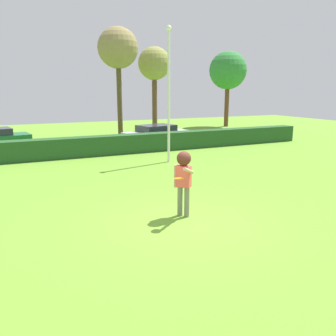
{
  "coord_description": "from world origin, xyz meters",
  "views": [
    {
      "loc": [
        -3.9,
        -7.42,
        3.38
      ],
      "look_at": [
        0.17,
        1.37,
        1.15
      ],
      "focal_mm": 36.15,
      "sensor_mm": 36.0,
      "label": 1
    }
  ],
  "objects_px": {
    "lamppost": "(169,89)",
    "bare_elm_tree": "(154,65)",
    "parked_car_silver": "(156,134)",
    "willow_tree": "(228,71)",
    "person": "(184,174)",
    "frisbee": "(179,178)",
    "birch_tree": "(118,49)"
  },
  "relations": [
    {
      "from": "person",
      "to": "bare_elm_tree",
      "type": "relative_size",
      "value": 0.28
    },
    {
      "from": "bare_elm_tree",
      "to": "lamppost",
      "type": "bearing_deg",
      "value": -108.56
    },
    {
      "from": "person",
      "to": "frisbee",
      "type": "relative_size",
      "value": 7.11
    },
    {
      "from": "birch_tree",
      "to": "frisbee",
      "type": "bearing_deg",
      "value": -101.36
    },
    {
      "from": "bare_elm_tree",
      "to": "birch_tree",
      "type": "bearing_deg",
      "value": -153.11
    },
    {
      "from": "parked_car_silver",
      "to": "bare_elm_tree",
      "type": "xyz_separation_m",
      "value": [
        1.39,
        3.57,
        4.44
      ]
    },
    {
      "from": "frisbee",
      "to": "bare_elm_tree",
      "type": "relative_size",
      "value": 0.04
    },
    {
      "from": "person",
      "to": "willow_tree",
      "type": "height_order",
      "value": "willow_tree"
    },
    {
      "from": "birch_tree",
      "to": "willow_tree",
      "type": "height_order",
      "value": "birch_tree"
    },
    {
      "from": "lamppost",
      "to": "birch_tree",
      "type": "distance_m",
      "value": 7.59
    },
    {
      "from": "lamppost",
      "to": "bare_elm_tree",
      "type": "distance_m",
      "value": 9.4
    },
    {
      "from": "parked_car_silver",
      "to": "willow_tree",
      "type": "height_order",
      "value": "willow_tree"
    },
    {
      "from": "lamppost",
      "to": "birch_tree",
      "type": "xyz_separation_m",
      "value": [
        -0.2,
        7.17,
        2.48
      ]
    },
    {
      "from": "person",
      "to": "birch_tree",
      "type": "bearing_deg",
      "value": 79.79
    },
    {
      "from": "lamppost",
      "to": "willow_tree",
      "type": "xyz_separation_m",
      "value": [
        12.0,
        12.72,
        1.73
      ]
    },
    {
      "from": "frisbee",
      "to": "willow_tree",
      "type": "bearing_deg",
      "value": 52.88
    },
    {
      "from": "person",
      "to": "bare_elm_tree",
      "type": "height_order",
      "value": "bare_elm_tree"
    },
    {
      "from": "person",
      "to": "bare_elm_tree",
      "type": "distance_m",
      "value": 16.98
    },
    {
      "from": "person",
      "to": "lamppost",
      "type": "distance_m",
      "value": 7.61
    },
    {
      "from": "parked_car_silver",
      "to": "birch_tree",
      "type": "bearing_deg",
      "value": 131.56
    },
    {
      "from": "frisbee",
      "to": "willow_tree",
      "type": "relative_size",
      "value": 0.04
    },
    {
      "from": "frisbee",
      "to": "parked_car_silver",
      "type": "xyz_separation_m",
      "value": [
        4.64,
        12.42,
        -0.54
      ]
    },
    {
      "from": "person",
      "to": "bare_elm_tree",
      "type": "xyz_separation_m",
      "value": [
        5.65,
        15.52,
        3.93
      ]
    },
    {
      "from": "lamppost",
      "to": "bare_elm_tree",
      "type": "bearing_deg",
      "value": 71.44
    },
    {
      "from": "person",
      "to": "parked_car_silver",
      "type": "height_order",
      "value": "person"
    },
    {
      "from": "parked_car_silver",
      "to": "birch_tree",
      "type": "xyz_separation_m",
      "value": [
        -1.75,
        1.98,
        5.21
      ]
    },
    {
      "from": "birch_tree",
      "to": "bare_elm_tree",
      "type": "relative_size",
      "value": 1.13
    },
    {
      "from": "frisbee",
      "to": "lamppost",
      "type": "xyz_separation_m",
      "value": [
        3.09,
        7.23,
        2.19
      ]
    },
    {
      "from": "person",
      "to": "willow_tree",
      "type": "relative_size",
      "value": 0.26
    },
    {
      "from": "person",
      "to": "frisbee",
      "type": "distance_m",
      "value": 0.61
    },
    {
      "from": "person",
      "to": "parked_car_silver",
      "type": "bearing_deg",
      "value": 70.38
    },
    {
      "from": "lamppost",
      "to": "parked_car_silver",
      "type": "xyz_separation_m",
      "value": [
        1.55,
        5.2,
        -2.73
      ]
    }
  ]
}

